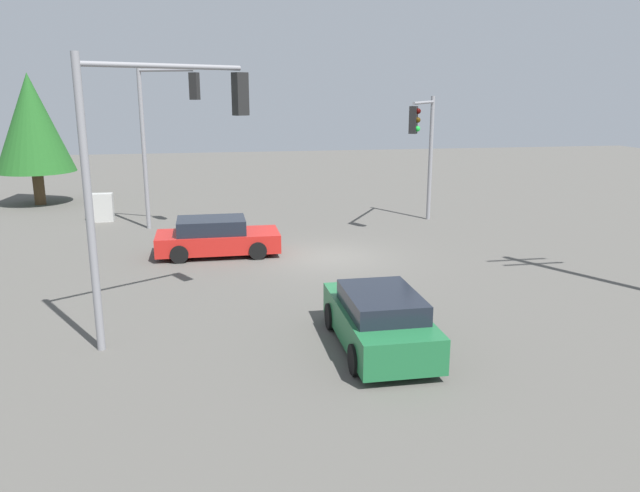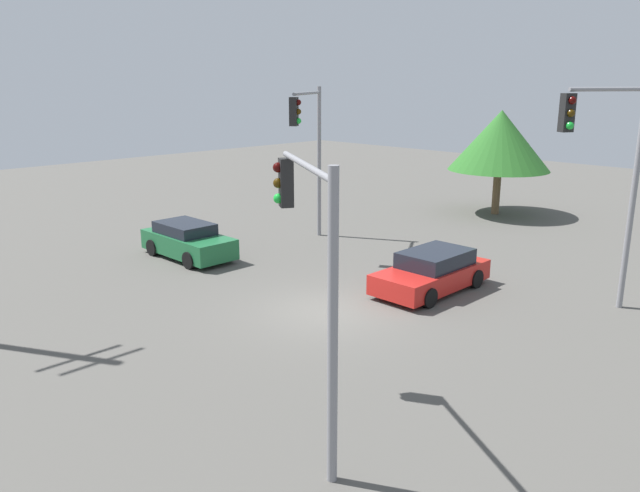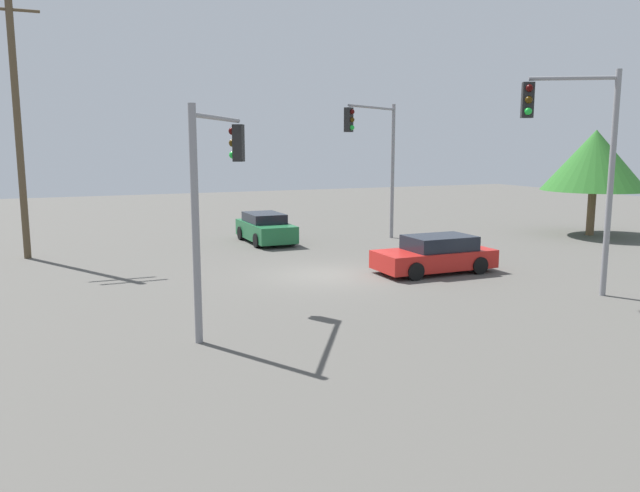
% 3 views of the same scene
% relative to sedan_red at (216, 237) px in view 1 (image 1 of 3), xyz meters
% --- Properties ---
extents(ground_plane, '(80.00, 80.00, 0.00)m').
position_rel_sedan_red_xyz_m(ground_plane, '(-3.89, 1.10, -0.65)').
color(ground_plane, '#54514C').
extents(sedan_red, '(4.36, 2.02, 1.34)m').
position_rel_sedan_red_xyz_m(sedan_red, '(0.00, 0.00, 0.00)').
color(sedan_red, red).
rests_on(sedan_red, ground_plane).
extents(sedan_green, '(1.91, 4.20, 1.39)m').
position_rel_sedan_red_xyz_m(sedan_green, '(-3.49, 9.17, 0.03)').
color(sedan_green, '#1E6638').
rests_on(sedan_green, ground_plane).
extents(traffic_signal_main, '(3.77, 2.50, 6.56)m').
position_rel_sedan_red_xyz_m(traffic_signal_main, '(1.42, 7.26, 3.86)').
color(traffic_signal_main, gray).
rests_on(traffic_signal_main, ground_plane).
extents(traffic_signal_cross, '(2.53, 1.57, 6.82)m').
position_rel_sedan_red_xyz_m(traffic_signal_cross, '(1.92, -4.58, 3.92)').
color(traffic_signal_cross, gray).
rests_on(traffic_signal_cross, ground_plane).
extents(traffic_signal_aux, '(2.30, 3.64, 5.54)m').
position_rel_sedan_red_xyz_m(traffic_signal_aux, '(-8.88, -3.30, 3.19)').
color(traffic_signal_aux, gray).
rests_on(traffic_signal_aux, ground_plane).
extents(electrical_cabinet, '(0.98, 0.50, 1.28)m').
position_rel_sedan_red_xyz_m(electrical_cabinet, '(4.96, -6.93, -0.01)').
color(electrical_cabinet, '#B2B2AD').
rests_on(electrical_cabinet, ground_plane).
extents(tree_far, '(3.91, 3.91, 6.65)m').
position_rel_sedan_red_xyz_m(tree_far, '(8.84, -12.07, 3.51)').
color(tree_far, '#4C3823').
rests_on(tree_far, ground_plane).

